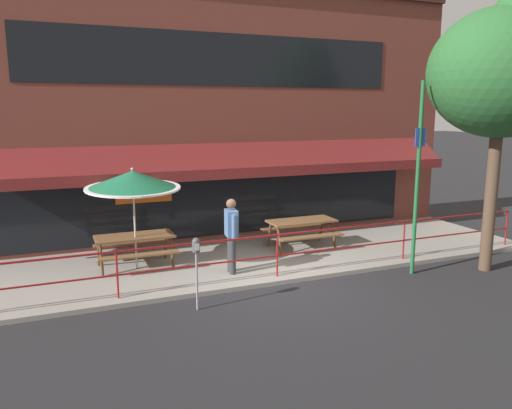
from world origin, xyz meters
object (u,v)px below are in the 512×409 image
street_tree_curbside (508,65)px  street_sign_pole (417,178)px  patio_umbrella_left (133,180)px  pedestrian_walking (231,232)px  picnic_table_left (135,242)px  parking_meter_near (196,252)px  picnic_table_centre (302,226)px

street_tree_curbside → street_sign_pole: bearing=164.7°
patio_umbrella_left → street_tree_curbside: bearing=-21.2°
pedestrian_walking → street_sign_pole: size_ratio=0.39×
picnic_table_left → street_sign_pole: (5.92, -2.64, 1.54)m
street_tree_curbside → picnic_table_left: bearing=158.0°
patio_umbrella_left → street_tree_curbside: (7.80, -3.03, 2.55)m
picnic_table_left → parking_meter_near: bearing=-75.9°
pedestrian_walking → street_sign_pole: bearing=-19.2°
patio_umbrella_left → picnic_table_left: bearing=90.0°
picnic_table_centre → street_tree_curbside: street_tree_curbside is taller
picnic_table_left → pedestrian_walking: pedestrian_walking is taller
patio_umbrella_left → parking_meter_near: (0.71, -2.69, -1.03)m
picnic_table_left → street_tree_curbside: size_ratio=0.28×
pedestrian_walking → parking_meter_near: pedestrian_walking is taller
picnic_table_left → patio_umbrella_left: (-0.00, -0.13, 1.47)m
street_tree_curbside → patio_umbrella_left: bearing=158.8°
picnic_table_centre → pedestrian_walking: pedestrian_walking is taller
pedestrian_walking → street_tree_curbside: bearing=-17.9°
pedestrian_walking → street_sign_pole: street_sign_pole is taller
pedestrian_walking → street_tree_curbside: 7.16m
pedestrian_walking → street_sign_pole: (3.97, -1.38, 1.19)m
street_tree_curbside → pedestrian_walking: bearing=162.1°
picnic_table_left → street_tree_curbside: 9.33m
picnic_table_left → picnic_table_centre: size_ratio=1.00×
picnic_table_left → parking_meter_near: (0.71, -2.82, 0.44)m
pedestrian_walking → parking_meter_near: (-1.25, -1.55, 0.09)m
picnic_table_centre → patio_umbrella_left: (-4.39, -0.10, 1.47)m
picnic_table_centre → street_sign_pole: bearing=-59.6°
picnic_table_left → street_sign_pole: bearing=-24.0°
street_sign_pole → picnic_table_centre: bearing=120.4°
picnic_table_centre → pedestrian_walking: 2.75m
patio_umbrella_left → street_tree_curbside: size_ratio=0.37×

